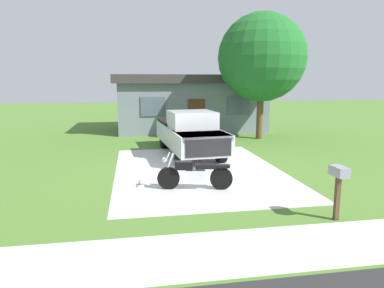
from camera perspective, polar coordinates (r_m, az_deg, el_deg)
The scene contains 8 objects.
ground_plane at distance 12.46m, azimuth 0.99°, elevation -4.32°, with size 80.00×80.00×0.00m, color #4D772E.
driveway_pad at distance 12.46m, azimuth 0.99°, elevation -4.30°, with size 5.81×8.15×0.01m, color #BABABA.
sidewalk_strip at distance 7.01m, azimuth 10.54°, elevation -16.57°, with size 36.00×1.80×0.01m, color beige.
motorcycle at distance 10.21m, azimuth 0.38°, elevation -4.88°, with size 2.19×0.79×1.09m.
pickup_truck at distance 15.04m, azimuth -0.46°, elevation 1.94°, with size 2.46×5.76×1.90m.
mailbox at distance 8.54m, azimuth 22.91°, elevation -5.26°, with size 0.26×0.48×1.26m.
shade_tree at distance 19.34m, azimuth 11.38°, elevation 13.71°, with size 4.67×4.67×6.70m.
neighbor_house at distance 22.75m, azimuth -0.41°, elevation 6.92°, with size 9.60×5.60×3.50m.
Camera 1 is at (-2.25, -11.84, 3.16)m, focal length 32.53 mm.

